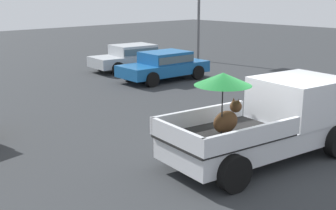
% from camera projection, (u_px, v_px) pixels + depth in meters
% --- Properties ---
extents(ground_plane, '(80.00, 80.00, 0.00)m').
position_uv_depth(ground_plane, '(258.00, 159.00, 11.03)').
color(ground_plane, '#2D3033').
extents(pickup_truck_main, '(5.27, 2.86, 2.31)m').
position_uv_depth(pickup_truck_main, '(272.00, 119.00, 11.02)').
color(pickup_truck_main, black).
rests_on(pickup_truck_main, ground).
extents(parked_sedan_near, '(4.41, 2.20, 1.33)m').
position_uv_depth(parked_sedan_near, '(164.00, 64.00, 20.71)').
color(parked_sedan_near, black).
rests_on(parked_sedan_near, ground).
extents(parked_sedan_far, '(4.48, 2.37, 1.33)m').
position_uv_depth(parked_sedan_far, '(132.00, 56.00, 23.38)').
color(parked_sedan_far, black).
rests_on(parked_sedan_far, ground).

